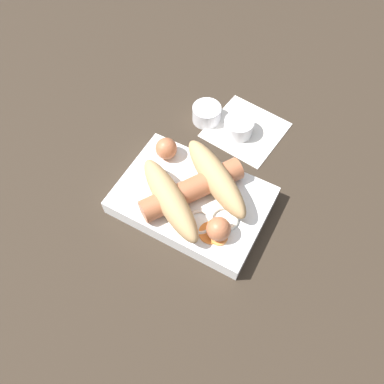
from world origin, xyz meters
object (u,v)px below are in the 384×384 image
object	(u,v)px
sausage	(191,186)
condiment_cup_far	(207,114)
food_tray	(192,200)
condiment_cup_near	(240,129)
bread_roll	(193,188)

from	to	relation	value
sausage	condiment_cup_far	bearing A→B (deg)	109.62
food_tray	condiment_cup_near	size ratio (longest dim) A/B	4.41
sausage	condiment_cup_far	size ratio (longest dim) A/B	3.33
bread_roll	condiment_cup_far	world-z (taller)	bread_roll
condiment_cup_near	condiment_cup_far	bearing A→B (deg)	178.89
food_tray	condiment_cup_near	bearing A→B (deg)	88.89
condiment_cup_near	food_tray	bearing A→B (deg)	-91.11
condiment_cup_near	sausage	bearing A→B (deg)	-92.69
bread_roll	condiment_cup_far	xyz separation A→B (m)	(-0.07, 0.17, -0.04)
food_tray	condiment_cup_near	xyz separation A→B (m)	(0.00, 0.17, -0.00)
food_tray	bread_roll	world-z (taller)	bread_roll
bread_roll	sausage	xyz separation A→B (m)	(-0.01, 0.00, -0.01)
sausage	condiment_cup_far	distance (m)	0.18
condiment_cup_far	condiment_cup_near	bearing A→B (deg)	-1.11
sausage	condiment_cup_near	world-z (taller)	sausage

